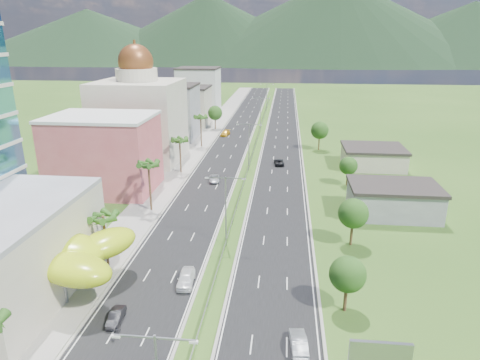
% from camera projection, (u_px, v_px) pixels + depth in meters
% --- Properties ---
extents(ground, '(500.00, 500.00, 0.00)m').
position_uv_depth(ground, '(216.00, 279.00, 56.19)').
color(ground, '#2D5119').
rests_on(ground, ground).
extents(road_left, '(11.00, 260.00, 0.04)m').
position_uv_depth(road_left, '(237.00, 133.00, 141.75)').
color(road_left, black).
rests_on(road_left, ground).
extents(road_right, '(11.00, 260.00, 0.04)m').
position_uv_depth(road_right, '(282.00, 134.00, 140.24)').
color(road_right, black).
rests_on(road_right, ground).
extents(sidewalk_left, '(7.00, 260.00, 0.12)m').
position_uv_depth(sidewalk_left, '(209.00, 132.00, 142.69)').
color(sidewalk_left, gray).
rests_on(sidewalk_left, ground).
extents(median_guardrail, '(0.10, 216.06, 0.76)m').
position_uv_depth(median_guardrail, '(255.00, 144.00, 123.83)').
color(median_guardrail, gray).
rests_on(median_guardrail, ground).
extents(streetlight_median_b, '(6.04, 0.25, 11.00)m').
position_uv_depth(streetlight_median_b, '(226.00, 204.00, 63.46)').
color(streetlight_median_b, gray).
rests_on(streetlight_median_b, ground).
extents(streetlight_median_c, '(6.04, 0.25, 11.00)m').
position_uv_depth(streetlight_median_c, '(249.00, 141.00, 101.15)').
color(streetlight_median_c, gray).
rests_on(streetlight_median_c, ground).
extents(streetlight_median_d, '(6.04, 0.25, 11.00)m').
position_uv_depth(streetlight_median_d, '(261.00, 110.00, 143.56)').
color(streetlight_median_d, gray).
rests_on(streetlight_median_d, ground).
extents(streetlight_median_e, '(6.04, 0.25, 11.00)m').
position_uv_depth(streetlight_median_e, '(267.00, 93.00, 185.96)').
color(streetlight_median_e, gray).
rests_on(streetlight_median_e, ground).
extents(lime_canopy, '(18.00, 15.00, 7.40)m').
position_uv_depth(lime_canopy, '(50.00, 252.00, 52.84)').
color(lime_canopy, '#A9C513').
rests_on(lime_canopy, ground).
extents(pink_shophouse, '(20.00, 15.00, 15.00)m').
position_uv_depth(pink_shophouse, '(104.00, 155.00, 86.77)').
color(pink_shophouse, '#BE4E53').
rests_on(pink_shophouse, ground).
extents(domed_building, '(20.00, 20.00, 28.70)m').
position_uv_depth(domed_building, '(140.00, 116.00, 107.21)').
color(domed_building, '#BEB99E').
rests_on(domed_building, ground).
extents(midrise_grey, '(16.00, 15.00, 16.00)m').
position_uv_depth(midrise_grey, '(170.00, 113.00, 131.74)').
color(midrise_grey, gray).
rests_on(midrise_grey, ground).
extents(midrise_beige, '(16.00, 15.00, 13.00)m').
position_uv_depth(midrise_beige, '(186.00, 106.00, 152.95)').
color(midrise_beige, '#BCB29B').
rests_on(midrise_beige, ground).
extents(midrise_white, '(16.00, 15.00, 18.00)m').
position_uv_depth(midrise_white, '(199.00, 92.00, 173.83)').
color(midrise_white, silver).
rests_on(midrise_white, ground).
extents(billboard, '(5.20, 0.35, 6.20)m').
position_uv_depth(billboard, '(379.00, 360.00, 36.10)').
color(billboard, gray).
rests_on(billboard, ground).
extents(shed_near, '(15.00, 10.00, 5.00)m').
position_uv_depth(shed_near, '(393.00, 201.00, 76.13)').
color(shed_near, gray).
rests_on(shed_near, ground).
extents(shed_far, '(14.00, 12.00, 4.40)m').
position_uv_depth(shed_far, '(373.00, 158.00, 104.29)').
color(shed_far, '#BCB29B').
rests_on(shed_far, ground).
extents(palm_tree_b, '(3.60, 3.60, 8.10)m').
position_uv_depth(palm_tree_b, '(103.00, 219.00, 57.38)').
color(palm_tree_b, '#47301C').
rests_on(palm_tree_b, ground).
extents(palm_tree_c, '(3.60, 3.60, 9.60)m').
position_uv_depth(palm_tree_c, '(148.00, 166.00, 75.77)').
color(palm_tree_c, '#47301C').
rests_on(palm_tree_c, ground).
extents(palm_tree_d, '(3.60, 3.60, 8.60)m').
position_uv_depth(palm_tree_d, '(180.00, 141.00, 97.75)').
color(palm_tree_d, '#47301C').
rests_on(palm_tree_d, ground).
extents(palm_tree_e, '(3.60, 3.60, 9.40)m').
position_uv_depth(palm_tree_e, '(201.00, 118.00, 121.06)').
color(palm_tree_e, '#47301C').
rests_on(palm_tree_e, ground).
extents(leafy_tree_lfar, '(4.90, 4.90, 8.05)m').
position_uv_depth(leafy_tree_lfar, '(215.00, 113.00, 145.49)').
color(leafy_tree_lfar, '#47301C').
rests_on(leafy_tree_lfar, ground).
extents(leafy_tree_ra, '(4.20, 4.20, 6.90)m').
position_uv_depth(leafy_tree_ra, '(348.00, 274.00, 48.34)').
color(leafy_tree_ra, '#47301C').
rests_on(leafy_tree_ra, ground).
extents(leafy_tree_rb, '(4.55, 4.55, 7.47)m').
position_uv_depth(leafy_tree_rb, '(353.00, 214.00, 63.93)').
color(leafy_tree_rb, '#47301C').
rests_on(leafy_tree_rb, ground).
extents(leafy_tree_rc, '(3.85, 3.85, 6.33)m').
position_uv_depth(leafy_tree_rc, '(348.00, 166.00, 90.27)').
color(leafy_tree_rc, '#47301C').
rests_on(leafy_tree_rc, ground).
extents(leafy_tree_rd, '(4.90, 4.90, 8.05)m').
position_uv_depth(leafy_tree_rd, '(320.00, 130.00, 118.56)').
color(leafy_tree_rd, '#47301C').
rests_on(leafy_tree_rd, ground).
extents(mountain_ridge, '(860.00, 140.00, 90.00)m').
position_uv_depth(mountain_ridge, '(334.00, 65.00, 474.20)').
color(mountain_ridge, black).
rests_on(mountain_ridge, ground).
extents(car_white_near_left, '(2.35, 5.10, 1.69)m').
position_uv_depth(car_white_near_left, '(186.00, 278.00, 54.83)').
color(car_white_near_left, white).
rests_on(car_white_near_left, road_left).
extents(car_dark_left, '(1.62, 3.93, 1.27)m').
position_uv_depth(car_dark_left, '(116.00, 317.00, 47.63)').
color(car_dark_left, black).
rests_on(car_dark_left, road_left).
extents(car_silver_mid_left, '(2.90, 5.02, 1.31)m').
position_uv_depth(car_silver_mid_left, '(214.00, 179.00, 93.72)').
color(car_silver_mid_left, '#9DA0A4').
rests_on(car_silver_mid_left, road_left).
extents(car_yellow_far_left, '(3.03, 5.63, 1.55)m').
position_uv_depth(car_yellow_far_left, '(225.00, 133.00, 137.39)').
color(car_yellow_far_left, gold).
rests_on(car_yellow_far_left, road_left).
extents(car_silver_right, '(2.01, 4.71, 1.51)m').
position_uv_depth(car_silver_right, '(299.00, 343.00, 43.44)').
color(car_silver_right, '#ABADB3').
rests_on(car_silver_right, road_right).
extents(car_dark_far_right, '(2.73, 5.05, 1.35)m').
position_uv_depth(car_dark_far_right, '(279.00, 162.00, 106.14)').
color(car_dark_far_right, black).
rests_on(car_dark_far_right, road_right).
extents(motorcycle, '(0.79, 1.97, 1.23)m').
position_uv_depth(motorcycle, '(116.00, 332.00, 45.15)').
color(motorcycle, black).
rests_on(motorcycle, road_left).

